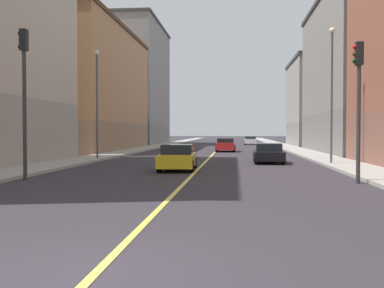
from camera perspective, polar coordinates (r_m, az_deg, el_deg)
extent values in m
plane|color=#2F2A30|center=(7.06, -11.84, -15.43)|extent=(400.00, 400.00, 0.00)
cube|color=#9E9B93|center=(55.87, 12.12, -0.51)|extent=(2.65, 168.00, 0.15)
cube|color=#9E9B93|center=(56.48, -5.40, -0.46)|extent=(2.65, 168.00, 0.15)
cube|color=#E5D14C|center=(55.52, 3.31, -0.56)|extent=(0.16, 154.00, 0.01)
cube|color=slate|center=(46.88, 20.84, 1.26)|extent=(9.21, 20.81, 3.79)
cube|color=gray|center=(47.40, 20.93, 10.00)|extent=(9.21, 20.81, 10.61)
cube|color=gray|center=(66.88, 16.15, 1.15)|extent=(9.21, 15.02, 3.29)
cube|color=#9E9993|center=(67.10, 16.19, 6.13)|extent=(9.21, 15.02, 8.37)
cube|color=#474442|center=(67.59, 16.22, 9.84)|extent=(9.51, 15.32, 0.40)
cube|color=#8F6B4F|center=(52.26, -13.02, 0.92)|extent=(9.21, 24.33, 3.02)
cube|color=#A8754C|center=(52.60, -13.07, 8.05)|extent=(9.21, 24.33, 10.03)
cube|color=#4B3422|center=(53.44, -13.10, 13.61)|extent=(9.51, 24.63, 0.40)
cube|color=slate|center=(74.90, -7.34, 1.15)|extent=(9.21, 19.74, 3.07)
cube|color=gray|center=(75.42, -7.37, 8.30)|extent=(9.21, 19.74, 15.70)
cube|color=#3B3937|center=(76.78, -7.39, 14.27)|extent=(9.51, 20.04, 0.40)
cylinder|color=#2D2D2D|center=(19.27, 19.92, 2.28)|extent=(0.16, 0.16, 4.66)
cube|color=black|center=(19.51, 20.00, 10.47)|extent=(0.28, 0.32, 0.90)
sphere|color=red|center=(19.51, 19.54, 11.27)|extent=(0.20, 0.20, 0.20)
sphere|color=#352204|center=(19.47, 19.53, 10.46)|extent=(0.20, 0.20, 0.20)
sphere|color=black|center=(19.42, 19.53, 9.65)|extent=(0.20, 0.20, 0.20)
cylinder|color=#2D2D2D|center=(20.66, -20.02, 3.32)|extent=(0.16, 0.16, 5.45)
cube|color=black|center=(21.00, -20.10, 12.01)|extent=(0.28, 0.32, 0.90)
sphere|color=#320404|center=(21.12, -20.51, 12.69)|extent=(0.20, 0.20, 0.20)
sphere|color=orange|center=(21.07, -20.50, 11.94)|extent=(0.20, 0.20, 0.20)
sphere|color=black|center=(21.02, -20.50, 11.19)|extent=(0.20, 0.20, 0.20)
cylinder|color=#4C4C51|center=(29.38, 16.90, 5.47)|extent=(0.14, 0.14, 7.88)
sphere|color=#EAEACC|center=(29.94, 16.96, 13.30)|extent=(0.36, 0.36, 0.36)
cylinder|color=#4C4C51|center=(33.66, -11.67, 4.58)|extent=(0.14, 0.14, 7.40)
sphere|color=#EAEACC|center=(34.08, -11.71, 11.06)|extent=(0.36, 0.36, 0.36)
cube|color=red|center=(47.25, 4.19, -0.26)|extent=(1.99, 4.51, 0.68)
cube|color=black|center=(47.26, 4.19, 0.44)|extent=(1.71, 2.05, 0.47)
cylinder|color=black|center=(48.68, 3.23, -0.49)|extent=(0.23, 0.64, 0.64)
cylinder|color=black|center=(48.61, 5.28, -0.49)|extent=(0.23, 0.64, 0.64)
cylinder|color=black|center=(45.92, 3.03, -0.61)|extent=(0.23, 0.64, 0.64)
cylinder|color=black|center=(45.84, 5.20, -0.62)|extent=(0.23, 0.64, 0.64)
cube|color=black|center=(30.56, 9.45, -1.38)|extent=(1.93, 4.43, 0.56)
cube|color=black|center=(30.56, 9.45, -0.38)|extent=(1.67, 2.14, 0.51)
cylinder|color=black|center=(31.90, 7.79, -1.58)|extent=(0.23, 0.64, 0.64)
cylinder|color=black|center=(31.99, 10.83, -1.58)|extent=(0.23, 0.64, 0.64)
cylinder|color=black|center=(29.18, 7.92, -1.87)|extent=(0.23, 0.64, 0.64)
cylinder|color=black|center=(29.28, 11.25, -1.87)|extent=(0.23, 0.64, 0.64)
cube|color=white|center=(72.47, 7.24, 0.36)|extent=(1.98, 4.14, 0.66)
cube|color=black|center=(72.34, 7.25, 0.78)|extent=(1.69, 1.86, 0.42)
cylinder|color=black|center=(73.74, 6.58, 0.20)|extent=(0.24, 0.65, 0.64)
cylinder|color=black|center=(73.74, 7.90, 0.20)|extent=(0.24, 0.65, 0.64)
cylinder|color=black|center=(71.21, 6.56, 0.15)|extent=(0.24, 0.65, 0.64)
cylinder|color=black|center=(71.21, 7.93, 0.15)|extent=(0.24, 0.65, 0.64)
cube|color=gold|center=(24.53, -1.78, -1.98)|extent=(1.94, 4.45, 0.64)
cube|color=black|center=(24.38, -1.81, -0.65)|extent=(1.64, 1.90, 0.51)
cylinder|color=black|center=(25.98, -3.30, -2.28)|extent=(0.24, 0.65, 0.64)
cylinder|color=black|center=(25.84, 0.31, -2.30)|extent=(0.24, 0.65, 0.64)
cylinder|color=black|center=(23.29, -4.10, -2.72)|extent=(0.24, 0.65, 0.64)
cylinder|color=black|center=(23.13, -0.07, -2.75)|extent=(0.24, 0.65, 0.64)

